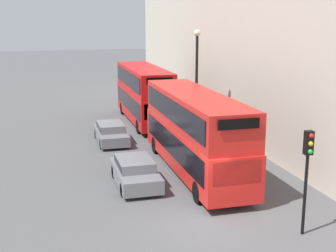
% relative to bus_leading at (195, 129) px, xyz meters
% --- Properties ---
extents(ground_plane, '(200.00, 200.00, 0.00)m').
position_rel_bus_leading_xyz_m(ground_plane, '(-1.60, -5.86, -2.35)').
color(ground_plane, '#515154').
extents(bus_leading, '(2.59, 11.28, 4.26)m').
position_rel_bus_leading_xyz_m(bus_leading, '(0.00, 0.00, 0.00)').
color(bus_leading, red).
rests_on(bus_leading, ground).
extents(bus_second_in_queue, '(2.59, 10.10, 4.29)m').
position_rel_bus_leading_xyz_m(bus_second_in_queue, '(0.00, 12.52, 0.01)').
color(bus_second_in_queue, red).
rests_on(bus_second_in_queue, ground).
extents(car_dark_sedan, '(1.89, 4.23, 1.33)m').
position_rel_bus_leading_xyz_m(car_dark_sedan, '(-3.40, -1.04, -1.64)').
color(car_dark_sedan, slate).
rests_on(car_dark_sedan, ground).
extents(car_hatchback, '(1.81, 4.30, 1.28)m').
position_rel_bus_leading_xyz_m(car_hatchback, '(-3.40, 7.19, -1.67)').
color(car_hatchback, slate).
rests_on(car_hatchback, ground).
extents(traffic_light, '(0.30, 0.36, 4.07)m').
position_rel_bus_leading_xyz_m(traffic_light, '(1.73, -7.98, 0.57)').
color(traffic_light, black).
rests_on(traffic_light, ground).
extents(street_lamp, '(0.44, 0.44, 7.28)m').
position_rel_bus_leading_xyz_m(street_lamp, '(2.20, 6.35, 2.08)').
color(street_lamp, black).
rests_on(street_lamp, ground).
extents(pedestrian, '(0.36, 0.36, 1.69)m').
position_rel_bus_leading_xyz_m(pedestrian, '(2.79, -1.31, -1.57)').
color(pedestrian, '#334C6B').
rests_on(pedestrian, ground).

